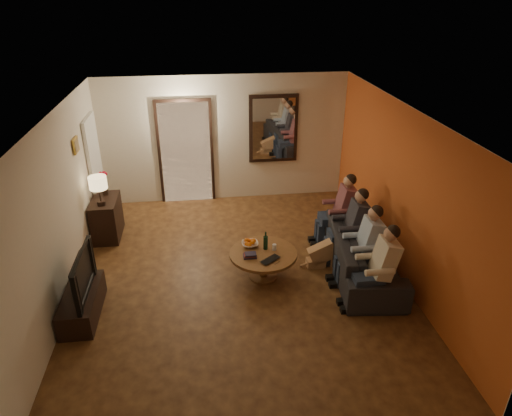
{
  "coord_description": "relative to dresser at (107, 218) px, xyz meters",
  "views": [
    {
      "loc": [
        -0.51,
        -5.96,
        4.18
      ],
      "look_at": [
        0.3,
        0.3,
        1.05
      ],
      "focal_mm": 32.0,
      "sensor_mm": 36.0,
      "label": 1
    }
  ],
  "objects": [
    {
      "name": "right_wall",
      "position": [
        4.75,
        -1.61,
        0.93
      ],
      "size": [
        0.02,
        6.0,
        2.6
      ],
      "primitive_type": "cube",
      "color": "beige",
      "rests_on": "floor"
    },
    {
      "name": "bowl",
      "position": [
        2.44,
        -1.43,
        0.12
      ],
      "size": [
        0.26,
        0.26,
        0.06
      ],
      "primitive_type": "imported",
      "color": "white",
      "rests_on": "coffee_table"
    },
    {
      "name": "oranges",
      "position": [
        2.44,
        -1.43,
        0.18
      ],
      "size": [
        0.2,
        0.2,
        0.08
      ],
      "primitive_type": null,
      "color": "orange",
      "rests_on": "bowl"
    },
    {
      "name": "mirror_glass",
      "position": [
        3.25,
        1.32,
        1.13
      ],
      "size": [
        0.86,
        0.02,
        1.26
      ],
      "primitive_type": "cube",
      "color": "white",
      "rests_on": "back_wall"
    },
    {
      "name": "front_wall",
      "position": [
        2.25,
        -4.61,
        0.93
      ],
      "size": [
        5.0,
        0.02,
        2.6
      ],
      "primitive_type": "cube",
      "color": "beige",
      "rests_on": "floor"
    },
    {
      "name": "mirror_frame",
      "position": [
        3.25,
        1.35,
        1.13
      ],
      "size": [
        1.0,
        0.05,
        1.4
      ],
      "primitive_type": "cube",
      "color": "black",
      "rests_on": "back_wall"
    },
    {
      "name": "dresser",
      "position": [
        0.0,
        0.0,
        0.0
      ],
      "size": [
        0.45,
        0.82,
        0.73
      ],
      "primitive_type": "cube",
      "color": "black",
      "rests_on": "floor"
    },
    {
      "name": "framed_art",
      "position": [
        -0.22,
        -0.31,
        1.48
      ],
      "size": [
        0.03,
        0.28,
        0.24
      ],
      "primitive_type": "cube",
      "color": "#B28C33",
      "rests_on": "left_wall"
    },
    {
      "name": "laptop",
      "position": [
        2.72,
        -1.93,
        0.1
      ],
      "size": [
        0.39,
        0.37,
        0.03
      ],
      "primitive_type": "imported",
      "rotation": [
        0.0,
        0.0,
        0.66
      ],
      "color": "black",
      "rests_on": "coffee_table"
    },
    {
      "name": "orange_accent",
      "position": [
        4.74,
        -1.61,
        0.93
      ],
      "size": [
        0.01,
        6.0,
        2.6
      ],
      "primitive_type": "cube",
      "color": "#CB5922",
      "rests_on": "right_wall"
    },
    {
      "name": "kitchen_doorway",
      "position": [
        1.45,
        1.37,
        0.68
      ],
      "size": [
        1.0,
        0.06,
        2.1
      ],
      "primitive_type": "cube",
      "color": "#FFE0A5",
      "rests_on": "floor"
    },
    {
      "name": "tv",
      "position": [
        0.0,
        -2.24,
        0.31
      ],
      "size": [
        1.05,
        0.14,
        0.61
      ],
      "primitive_type": "imported",
      "rotation": [
        0.0,
        0.0,
        1.57
      ],
      "color": "black",
      "rests_on": "tv_stand"
    },
    {
      "name": "dog",
      "position": [
        3.62,
        -1.47,
        -0.09
      ],
      "size": [
        0.56,
        0.24,
        0.56
      ],
      "primitive_type": null,
      "rotation": [
        0.0,
        0.0,
        0.01
      ],
      "color": "#A8834D",
      "rests_on": "floor"
    },
    {
      "name": "left_wall",
      "position": [
        -0.25,
        -1.61,
        0.93
      ],
      "size": [
        0.02,
        6.0,
        2.6
      ],
      "primitive_type": "cube",
      "color": "beige",
      "rests_on": "floor"
    },
    {
      "name": "wine_bottle",
      "position": [
        2.67,
        -1.55,
        0.24
      ],
      "size": [
        0.07,
        0.07,
        0.31
      ],
      "primitive_type": null,
      "color": "black",
      "rests_on": "coffee_table"
    },
    {
      "name": "door_trim",
      "position": [
        1.45,
        1.36,
        0.68
      ],
      "size": [
        1.12,
        0.04,
        2.22
      ],
      "primitive_type": "cube",
      "color": "black",
      "rests_on": "floor"
    },
    {
      "name": "book_stack",
      "position": [
        2.4,
        -1.75,
        0.12
      ],
      "size": [
        0.2,
        0.15,
        0.07
      ],
      "primitive_type": null,
      "color": "black",
      "rests_on": "coffee_table"
    },
    {
      "name": "back_wall",
      "position": [
        2.25,
        1.39,
        0.93
      ],
      "size": [
        5.0,
        0.02,
        2.6
      ],
      "primitive_type": "cube",
      "color": "beige",
      "rests_on": "floor"
    },
    {
      "name": "person_c",
      "position": [
        4.11,
        -1.37,
        0.23
      ],
      "size": [
        0.6,
        0.4,
        1.2
      ],
      "primitive_type": null,
      "color": "tan",
      "rests_on": "sofa"
    },
    {
      "name": "person_b",
      "position": [
        4.11,
        -1.97,
        0.23
      ],
      "size": [
        0.6,
        0.4,
        1.2
      ],
      "primitive_type": null,
      "color": "tan",
      "rests_on": "sofa"
    },
    {
      "name": "person_a",
      "position": [
        4.11,
        -2.57,
        0.23
      ],
      "size": [
        0.6,
        0.4,
        1.2
      ],
      "primitive_type": null,
      "color": "tan",
      "rests_on": "sofa"
    },
    {
      "name": "wine_glass",
      "position": [
        2.8,
        -1.6,
        0.13
      ],
      "size": [
        0.06,
        0.06,
        0.1
      ],
      "primitive_type": "cylinder",
      "color": "silver",
      "rests_on": "coffee_table"
    },
    {
      "name": "person_d",
      "position": [
        4.11,
        -0.77,
        0.23
      ],
      "size": [
        0.6,
        0.4,
        1.2
      ],
      "primitive_type": null,
      "color": "tan",
      "rests_on": "sofa"
    },
    {
      "name": "sofa",
      "position": [
        4.21,
        -1.67,
        -0.03
      ],
      "size": [
        2.4,
        1.16,
        0.67
      ],
      "primitive_type": "imported",
      "rotation": [
        0.0,
        0.0,
        1.46
      ],
      "color": "black",
      "rests_on": "floor"
    },
    {
      "name": "floor",
      "position": [
        2.25,
        -1.61,
        -0.37
      ],
      "size": [
        5.0,
        6.0,
        0.01
      ],
      "primitive_type": "cube",
      "color": "#3C1F10",
      "rests_on": "ground"
    },
    {
      "name": "ceiling",
      "position": [
        2.25,
        -1.61,
        2.23
      ],
      "size": [
        5.0,
        6.0,
        0.01
      ],
      "primitive_type": "cube",
      "color": "white",
      "rests_on": "back_wall"
    },
    {
      "name": "art_canvas",
      "position": [
        -0.21,
        -0.31,
        1.48
      ],
      "size": [
        0.01,
        0.22,
        0.18
      ],
      "primitive_type": "cube",
      "color": "brown",
      "rests_on": "left_wall"
    },
    {
      "name": "tv_stand",
      "position": [
        0.0,
        -2.24,
        -0.18
      ],
      "size": [
        0.45,
        1.1,
        0.37
      ],
      "primitive_type": "cube",
      "color": "black",
      "rests_on": "floor"
    },
    {
      "name": "coffee_table",
      "position": [
        2.62,
        -1.65,
        -0.14
      ],
      "size": [
        1.08,
        1.08,
        0.45
      ],
      "primitive_type": "cylinder",
      "rotation": [
        0.0,
        0.0,
        -0.04
      ],
      "color": "brown",
      "rests_on": "floor"
    },
    {
      "name": "white_door",
      "position": [
        -0.21,
        0.69,
        0.65
      ],
      "size": [
        0.06,
        0.85,
        2.04
      ],
      "primitive_type": "cube",
      "color": "white",
      "rests_on": "floor"
    },
    {
      "name": "flower_vase",
      "position": [
        0.0,
        0.22,
        0.59
      ],
      "size": [
        0.14,
        0.14,
        0.44
      ],
      "primitive_type": null,
      "color": "red",
      "rests_on": "dresser"
    },
    {
      "name": "fridge_glimpse",
      "position": [
        1.7,
        1.37,
        0.53
      ],
      "size": [
        0.45,
        0.03,
        1.7
      ],
      "primitive_type": "cube",
      "color": "silver",
      "rests_on": "floor"
    },
    {
      "name": "table_lamp",
      "position": [
        0.0,
        -0.22,
        0.64
      ],
      "size": [
        0.3,
        0.3,
        0.54
      ],
      "primitive_type": null,
      "color": "beige",
      "rests_on": "dresser"
    }
  ]
}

